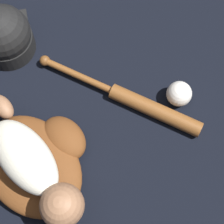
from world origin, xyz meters
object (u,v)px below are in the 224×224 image
object	(u,v)px
baby_figure	(32,167)
baseball_cap	(4,35)
baseball_glove	(37,160)
baseball	(179,94)
baseball_bat	(139,103)

from	to	relation	value
baby_figure	baseball_cap	xyz separation A→B (m)	(-0.30, 0.30, -0.05)
baseball_glove	baseball	size ratio (longest dim) A/B	5.12
baseball_cap	baseball	bearing A→B (deg)	8.37
baseball_glove	baby_figure	xyz separation A→B (m)	(0.02, -0.03, 0.08)
baseball	baseball_cap	world-z (taller)	baseball_cap
baseball_glove	baseball	distance (m)	0.44
baseball_glove	baseball_cap	distance (m)	0.39
baseball_glove	baseball_cap	bearing A→B (deg)	135.33
baseball_bat	baseball_cap	size ratio (longest dim) A/B	2.23
baseball_cap	baseball_bat	bearing A→B (deg)	0.89
baseball_glove	baseball	world-z (taller)	baseball
baseball	baseball_cap	bearing A→B (deg)	-171.63
baseball_bat	baseball_glove	bearing A→B (deg)	-120.67
baseball_bat	baseball_cap	xyz separation A→B (m)	(-0.45, -0.01, 0.05)
baby_figure	baseball_bat	distance (m)	0.36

